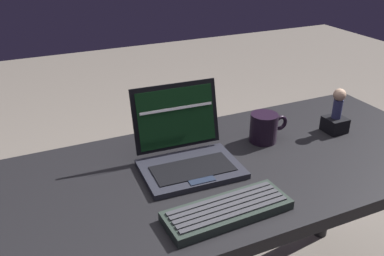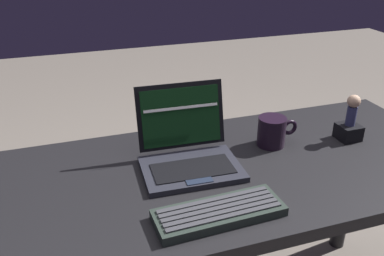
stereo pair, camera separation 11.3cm
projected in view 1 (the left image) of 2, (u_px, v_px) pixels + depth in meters
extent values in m
cube|color=black|center=(212.00, 175.00, 1.23)|extent=(1.60, 0.64, 0.04)
cylinder|color=black|center=(329.00, 176.00, 1.87)|extent=(0.07, 0.07, 0.66)
cube|color=#25252E|center=(191.00, 169.00, 1.20)|extent=(0.29, 0.21, 0.02)
cube|color=black|center=(193.00, 169.00, 1.19)|extent=(0.24, 0.12, 0.00)
cube|color=#1C2536|center=(202.00, 180.00, 1.13)|extent=(0.08, 0.04, 0.00)
cube|color=black|center=(176.00, 116.00, 1.25)|extent=(0.27, 0.07, 0.19)
cube|color=black|center=(177.00, 117.00, 1.25)|extent=(0.24, 0.06, 0.17)
cube|color=silver|center=(177.00, 108.00, 1.23)|extent=(0.23, 0.01, 0.01)
cube|color=#26302A|center=(227.00, 211.00, 1.02)|extent=(0.33, 0.12, 0.02)
cube|color=#38383D|center=(235.00, 214.00, 0.99)|extent=(0.30, 0.02, 0.00)
cube|color=#38383D|center=(232.00, 210.00, 1.00)|extent=(0.30, 0.02, 0.00)
cube|color=#38383D|center=(228.00, 206.00, 1.02)|extent=(0.30, 0.02, 0.00)
cube|color=#38383D|center=(224.00, 202.00, 1.03)|extent=(0.30, 0.02, 0.00)
cube|color=#38383D|center=(220.00, 198.00, 1.04)|extent=(0.30, 0.02, 0.00)
cube|color=black|center=(335.00, 125.00, 1.43)|extent=(0.07, 0.07, 0.05)
cylinder|color=navy|center=(337.00, 109.00, 1.41)|extent=(0.03, 0.03, 0.07)
sphere|color=tan|center=(340.00, 95.00, 1.39)|extent=(0.04, 0.04, 0.04)
cylinder|color=black|center=(264.00, 128.00, 1.36)|extent=(0.09, 0.09, 0.10)
torus|color=black|center=(280.00, 123.00, 1.38)|extent=(0.05, 0.01, 0.05)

